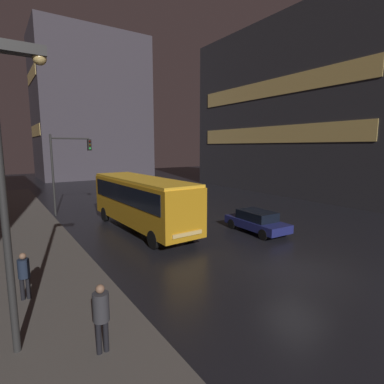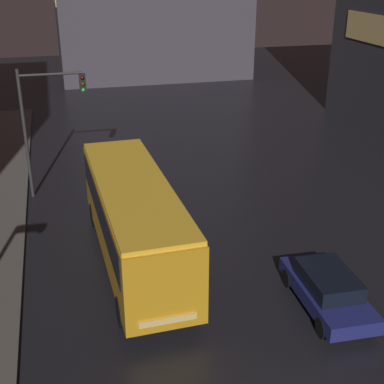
{
  "view_description": "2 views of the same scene",
  "coord_description": "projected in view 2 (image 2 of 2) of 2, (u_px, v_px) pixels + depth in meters",
  "views": [
    {
      "loc": [
        -10.52,
        -7.68,
        5.31
      ],
      "look_at": [
        0.78,
        9.26,
        2.23
      ],
      "focal_mm": 28.0,
      "sensor_mm": 36.0,
      "label": 1
    },
    {
      "loc": [
        -5.18,
        -8.15,
        10.81
      ],
      "look_at": [
        0.28,
        12.82,
        1.33
      ],
      "focal_mm": 50.0,
      "sensor_mm": 36.0,
      "label": 2
    }
  ],
  "objects": [
    {
      "name": "traffic_light_main",
      "position": [
        45.0,
        112.0,
        25.04
      ],
      "size": [
        3.09,
        0.35,
        6.26
      ],
      "color": "#2D2D2D",
      "rests_on": "ground"
    },
    {
      "name": "bus_near",
      "position": [
        134.0,
        214.0,
        19.89
      ],
      "size": [
        2.9,
        10.26,
        3.36
      ],
      "rotation": [
        0.0,
        0.0,
        3.17
      ],
      "color": "orange",
      "rests_on": "ground"
    },
    {
      "name": "car_taxi",
      "position": [
        327.0,
        289.0,
        17.81
      ],
      "size": [
        1.96,
        4.33,
        1.35
      ],
      "rotation": [
        0.0,
        0.0,
        3.1
      ],
      "color": "navy",
      "rests_on": "ground"
    }
  ]
}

